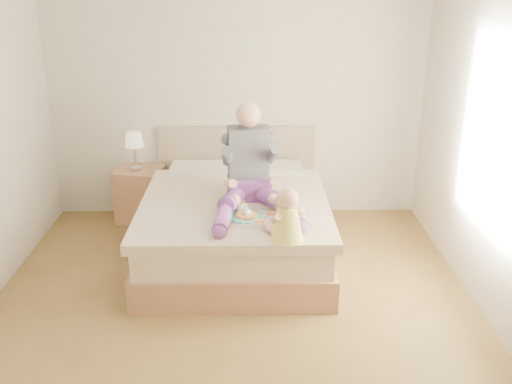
{
  "coord_description": "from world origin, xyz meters",
  "views": [
    {
      "loc": [
        0.14,
        -3.93,
        2.54
      ],
      "look_at": [
        0.19,
        0.66,
        0.78
      ],
      "focal_mm": 40.0,
      "sensor_mm": 36.0,
      "label": 1
    }
  ],
  "objects_px": {
    "bed": "(235,221)",
    "baby": "(286,218)",
    "adult": "(251,174)",
    "tray": "(258,216)",
    "nightstand": "(141,194)"
  },
  "relations": [
    {
      "from": "bed",
      "to": "baby",
      "type": "bearing_deg",
      "value": -67.4
    },
    {
      "from": "adult",
      "to": "bed",
      "type": "bearing_deg",
      "value": 116.19
    },
    {
      "from": "tray",
      "to": "adult",
      "type": "bearing_deg",
      "value": 100.34
    },
    {
      "from": "adult",
      "to": "tray",
      "type": "distance_m",
      "value": 0.46
    },
    {
      "from": "bed",
      "to": "adult",
      "type": "xyz_separation_m",
      "value": [
        0.15,
        -0.23,
        0.56
      ]
    },
    {
      "from": "tray",
      "to": "nightstand",
      "type": "bearing_deg",
      "value": 133.62
    },
    {
      "from": "adult",
      "to": "baby",
      "type": "bearing_deg",
      "value": -76.75
    },
    {
      "from": "adult",
      "to": "baby",
      "type": "height_order",
      "value": "adult"
    },
    {
      "from": "adult",
      "to": "tray",
      "type": "xyz_separation_m",
      "value": [
        0.06,
        -0.39,
        -0.24
      ]
    },
    {
      "from": "bed",
      "to": "nightstand",
      "type": "height_order",
      "value": "bed"
    },
    {
      "from": "adult",
      "to": "tray",
      "type": "bearing_deg",
      "value": -87.82
    },
    {
      "from": "bed",
      "to": "nightstand",
      "type": "bearing_deg",
      "value": 142.89
    },
    {
      "from": "nightstand",
      "to": "adult",
      "type": "height_order",
      "value": "adult"
    },
    {
      "from": "bed",
      "to": "adult",
      "type": "height_order",
      "value": "adult"
    },
    {
      "from": "bed",
      "to": "baby",
      "type": "distance_m",
      "value": 1.19
    }
  ]
}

